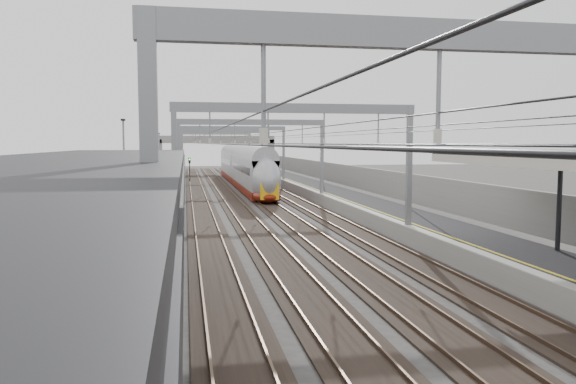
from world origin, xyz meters
name	(u,v)px	position (x,y,z in m)	size (l,w,h in m)	color
platform_left	(161,199)	(-8.00, 45.00, 0.50)	(4.00, 120.00, 1.00)	black
platform_right	(331,196)	(8.00, 45.00, 0.50)	(4.00, 120.00, 1.00)	black
tracks	(249,202)	(0.00, 45.00, 0.05)	(11.40, 140.00, 0.20)	black
overhead_line	(241,137)	(0.00, 51.62, 6.14)	(13.00, 140.00, 6.60)	gray
canopy_left	(49,170)	(-8.02, 2.99, 5.09)	(4.40, 30.00, 4.24)	black
overbridge	(216,144)	(0.00, 100.00, 5.31)	(22.00, 2.20, 6.90)	gray
wall_left	(124,187)	(-11.20, 45.00, 1.60)	(0.30, 120.00, 3.20)	gray
wall_right	(363,184)	(11.20, 45.00, 1.60)	(0.30, 120.00, 3.20)	gray
train	(244,171)	(1.50, 63.89, 2.04)	(2.63, 47.85, 4.16)	maroon
signal_green	(190,165)	(-5.20, 73.11, 2.42)	(0.32, 0.32, 3.48)	black
signal_red_near	(249,165)	(3.20, 73.08, 2.42)	(0.32, 0.32, 3.48)	black
signal_red_far	(265,165)	(5.40, 72.19, 2.42)	(0.32, 0.32, 3.48)	black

